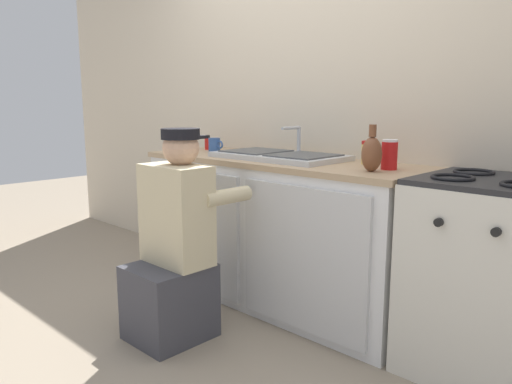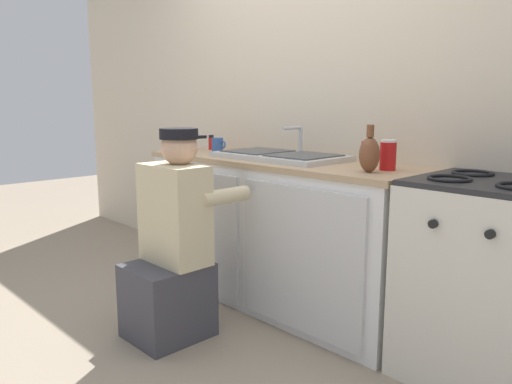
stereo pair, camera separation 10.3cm
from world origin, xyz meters
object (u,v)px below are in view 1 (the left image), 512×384
at_px(plumber_person, 174,252).
at_px(soda_cup_red, 389,155).
at_px(stove_range, 489,278).
at_px(spice_bottle_pepper, 190,144).
at_px(vase_decorative, 372,153).
at_px(coffee_mug, 215,145).
at_px(condiment_jar, 368,153).
at_px(spice_bottle_red, 207,143).
at_px(sink_double_basin, 279,155).

relative_size(plumber_person, soda_cup_red, 7.26).
xyz_separation_m(stove_range, plumber_person, (-1.33, -0.75, 0.00)).
bearing_deg(spice_bottle_pepper, vase_decorative, -2.41).
relative_size(vase_decorative, coffee_mug, 1.83).
relative_size(coffee_mug, condiment_jar, 0.98).
distance_m(plumber_person, soda_cup_red, 1.22).
height_order(soda_cup_red, spice_bottle_red, soda_cup_red).
xyz_separation_m(coffee_mug, condiment_jar, (1.13, 0.11, 0.02)).
distance_m(vase_decorative, condiment_jar, 0.31).
relative_size(soda_cup_red, spice_bottle_pepper, 1.45).
relative_size(sink_double_basin, condiment_jar, 6.25).
bearing_deg(condiment_jar, spice_bottle_red, -177.93).
distance_m(soda_cup_red, spice_bottle_pepper, 1.51).
bearing_deg(soda_cup_red, plumber_person, -136.80).
bearing_deg(spice_bottle_red, soda_cup_red, -2.79).
distance_m(spice_bottle_red, condiment_jar, 1.29).
xyz_separation_m(sink_double_basin, spice_bottle_red, (-0.75, 0.08, 0.03)).
bearing_deg(sink_double_basin, coffee_mug, 178.96).
height_order(soda_cup_red, condiment_jar, soda_cup_red).
xyz_separation_m(soda_cup_red, spice_bottle_pepper, (-1.51, -0.07, -0.02)).
distance_m(stove_range, condiment_jar, 0.89).
xyz_separation_m(spice_bottle_pepper, coffee_mug, (0.18, 0.07, -0.00)).
bearing_deg(spice_bottle_pepper, plumber_person, -44.02).
bearing_deg(sink_double_basin, spice_bottle_pepper, -175.37).
height_order(sink_double_basin, vase_decorative, vase_decorative).
bearing_deg(coffee_mug, soda_cup_red, -0.19).
distance_m(sink_double_basin, vase_decorative, 0.72).
xyz_separation_m(stove_range, soda_cup_red, (-0.52, 0.01, 0.52)).
distance_m(sink_double_basin, soda_cup_red, 0.73).
relative_size(stove_range, soda_cup_red, 6.06).
relative_size(soda_cup_red, spice_bottle_red, 1.45).
distance_m(spice_bottle_red, spice_bottle_pepper, 0.14).
height_order(stove_range, soda_cup_red, soda_cup_red).
bearing_deg(plumber_person, vase_decorative, 38.55).
bearing_deg(condiment_jar, soda_cup_red, -31.19).
bearing_deg(soda_cup_red, stove_range, -0.94).
height_order(sink_double_basin, condiment_jar, sink_double_basin).
height_order(spice_bottle_red, coffee_mug, spice_bottle_red).
relative_size(spice_bottle_red, spice_bottle_pepper, 1.00).
relative_size(vase_decorative, condiment_jar, 1.80).
distance_m(stove_range, soda_cup_red, 0.74).
bearing_deg(vase_decorative, condiment_jar, 124.70).
bearing_deg(soda_cup_red, sink_double_basin, -179.49).
xyz_separation_m(sink_double_basin, condiment_jar, (0.54, 0.13, 0.05)).
xyz_separation_m(sink_double_basin, stove_range, (1.26, -0.00, -0.46)).
height_order(vase_decorative, soda_cup_red, vase_decorative).
height_order(plumber_person, vase_decorative, vase_decorative).
height_order(plumber_person, coffee_mug, plumber_person).
bearing_deg(soda_cup_red, condiment_jar, 148.81).
bearing_deg(plumber_person, coffee_mug, 124.87).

